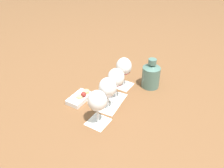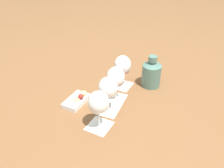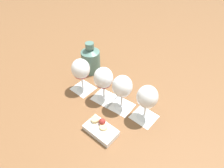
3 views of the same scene
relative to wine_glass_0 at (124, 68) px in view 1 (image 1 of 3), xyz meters
The scene contains 11 objects.
ground_plane 0.22m from the wine_glass_0, 52.29° to the right, with size 8.00×8.00×0.00m, color brown.
tasting_card_0 0.12m from the wine_glass_0, 116.57° to the right, with size 0.14×0.14×0.00m.
tasting_card_1 0.18m from the wine_glass_0, 51.42° to the right, with size 0.14×0.14×0.00m.
tasting_card_2 0.26m from the wine_glass_0, 53.12° to the right, with size 0.14×0.14×0.00m.
tasting_card_3 0.37m from the wine_glass_0, 53.17° to the right, with size 0.14×0.14×0.00m.
wine_glass_0 is the anchor object (origin of this frame).
wine_glass_1 0.13m from the wine_glass_0, 51.42° to the right, with size 0.09×0.09×0.18m.
wine_glass_2 0.23m from the wine_glass_0, 53.12° to the right, with size 0.09×0.09×0.18m.
wine_glass_3 0.35m from the wine_glass_0, 53.17° to the right, with size 0.09×0.09×0.18m.
ceramic_vase 0.16m from the wine_glass_0, 57.10° to the left, with size 0.10×0.10×0.18m.
snack_dish 0.30m from the wine_glass_0, 89.55° to the right, with size 0.14×0.16×0.05m.
Camera 1 is at (0.87, -0.51, 0.79)m, focal length 38.00 mm.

